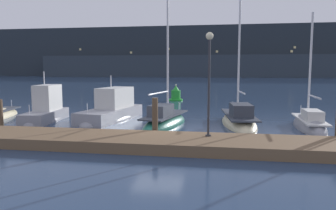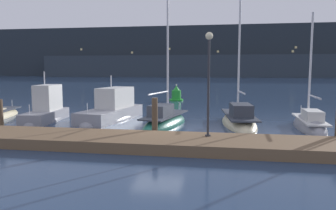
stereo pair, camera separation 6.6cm
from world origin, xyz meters
name	(u,v)px [view 1 (the left image)]	position (x,y,z in m)	size (l,w,h in m)	color
ground_plane	(158,136)	(0.00, 0.00, 0.00)	(400.00, 400.00, 0.00)	navy
dock	(147,142)	(0.00, -2.38, 0.23)	(41.89, 2.80, 0.45)	brown
mooring_pile_1	(0,116)	(-8.13, -0.73, 0.88)	(0.28, 0.28, 1.76)	#4C3D2D
mooring_pile_2	(155,118)	(0.00, -0.73, 0.98)	(0.28, 0.28, 1.96)	#4C3D2D
motorboat_berth_3	(46,115)	(-7.90, 3.22, 0.41)	(1.96, 4.63, 3.72)	gray
motorboat_berth_4	(111,115)	(-3.98, 4.45, 0.34)	(3.17, 6.65, 3.56)	gray
sailboat_berth_5	(165,124)	(-0.15, 2.76, 0.14)	(2.66, 5.66, 8.96)	#195647
sailboat_berth_6	(239,122)	(4.13, 3.97, 0.14)	(2.49, 6.40, 8.81)	beige
sailboat_berth_7	(309,127)	(7.93, 3.23, 0.09)	(1.55, 5.33, 7.19)	gray
channel_buoy	(176,95)	(-1.60, 17.59, 0.61)	(1.43, 1.43, 1.70)	green
dock_lamppost	(209,68)	(2.56, -1.86, 3.35)	(0.32, 0.32, 4.39)	#2D2D33
hillside_backdrop	(217,54)	(0.87, 115.71, 8.90)	(240.00, 23.00, 19.32)	#232B33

